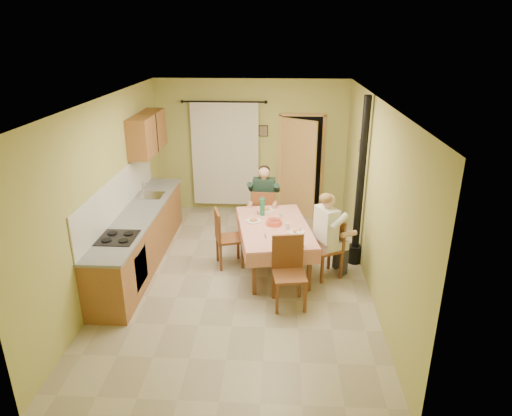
# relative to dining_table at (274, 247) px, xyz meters

# --- Properties ---
(floor) EXTENTS (4.00, 6.00, 0.01)m
(floor) POSITION_rel_dining_table_xyz_m (-0.53, -0.33, -0.38)
(floor) COLOR tan
(floor) RESTS_ON ground
(room_shell) EXTENTS (4.04, 6.04, 2.82)m
(room_shell) POSITION_rel_dining_table_xyz_m (-0.53, -0.33, 1.44)
(room_shell) COLOR tan
(room_shell) RESTS_ON ground
(kitchen_run) EXTENTS (0.64, 3.64, 1.56)m
(kitchen_run) POSITION_rel_dining_table_xyz_m (-2.24, 0.07, 0.10)
(kitchen_run) COLOR brown
(kitchen_run) RESTS_ON ground
(upper_cabinets) EXTENTS (0.35, 1.40, 0.70)m
(upper_cabinets) POSITION_rel_dining_table_xyz_m (-2.35, 1.37, 1.57)
(upper_cabinets) COLOR brown
(upper_cabinets) RESTS_ON room_shell
(curtain) EXTENTS (1.70, 0.07, 2.22)m
(curtain) POSITION_rel_dining_table_xyz_m (-1.08, 2.57, 0.88)
(curtain) COLOR black
(curtain) RESTS_ON ground
(doorway) EXTENTS (0.96, 0.49, 2.15)m
(doorway) POSITION_rel_dining_table_xyz_m (0.48, 2.54, 0.67)
(doorway) COLOR black
(doorway) RESTS_ON ground
(dining_table) EXTENTS (1.39, 1.99, 0.76)m
(dining_table) POSITION_rel_dining_table_xyz_m (0.00, 0.00, 0.00)
(dining_table) COLOR tan
(dining_table) RESTS_ON ground
(tableware) EXTENTS (0.94, 1.58, 0.33)m
(tableware) POSITION_rel_dining_table_xyz_m (0.04, -0.09, 0.43)
(tableware) COLOR white
(tableware) RESTS_ON dining_table
(chair_far) EXTENTS (0.46, 0.46, 0.99)m
(chair_far) POSITION_rel_dining_table_xyz_m (-0.21, 1.12, -0.09)
(chair_far) COLOR brown
(chair_far) RESTS_ON ground
(chair_near) EXTENTS (0.51, 0.51, 1.02)m
(chair_near) POSITION_rel_dining_table_xyz_m (0.23, -1.09, -0.09)
(chair_near) COLOR brown
(chair_near) RESTS_ON ground
(chair_right) EXTENTS (0.55, 0.55, 0.97)m
(chair_right) POSITION_rel_dining_table_xyz_m (0.84, -0.22, -0.09)
(chair_right) COLOR brown
(chair_right) RESTS_ON ground
(chair_left) EXTENTS (0.52, 0.52, 0.98)m
(chair_left) POSITION_rel_dining_table_xyz_m (-0.76, 0.06, -0.09)
(chair_left) COLOR brown
(chair_left) RESTS_ON ground
(man_far) EXTENTS (0.60, 0.48, 1.39)m
(man_far) POSITION_rel_dining_table_xyz_m (-0.21, 1.13, 0.50)
(man_far) COLOR #192D23
(man_far) RESTS_ON chair_far
(man_right) EXTENTS (0.62, 0.65, 1.39)m
(man_right) POSITION_rel_dining_table_xyz_m (0.83, -0.23, 0.50)
(man_right) COLOR white
(man_right) RESTS_ON chair_right
(stove_flue) EXTENTS (0.24, 0.24, 2.80)m
(stove_flue) POSITION_rel_dining_table_xyz_m (1.37, 0.27, 0.65)
(stove_flue) COLOR black
(stove_flue) RESTS_ON ground
(picture_back) EXTENTS (0.19, 0.03, 0.23)m
(picture_back) POSITION_rel_dining_table_xyz_m (-0.28, 2.64, 1.37)
(picture_back) COLOR black
(picture_back) RESTS_ON room_shell
(picture_right) EXTENTS (0.03, 0.31, 0.21)m
(picture_right) POSITION_rel_dining_table_xyz_m (1.44, 0.87, 1.47)
(picture_right) COLOR brown
(picture_right) RESTS_ON room_shell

